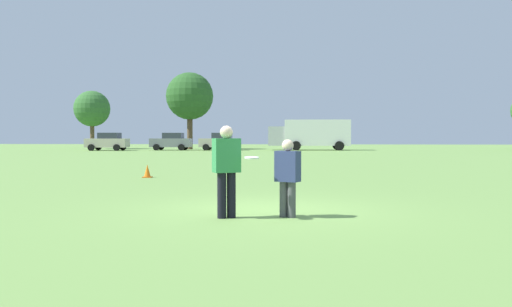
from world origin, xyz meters
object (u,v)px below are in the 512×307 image
(player_thrower, at_px, (226,166))
(player_defender, at_px, (288,174))
(parked_car_center, at_px, (220,141))
(box_truck, at_px, (311,133))
(frisbee, at_px, (252,158))
(traffic_cone, at_px, (147,171))
(parked_car_mid_left, at_px, (171,141))
(parked_car_near_left, at_px, (108,142))

(player_thrower, height_order, player_defender, player_thrower)
(parked_car_center, bearing_deg, box_truck, 7.05)
(frisbee, distance_m, box_truck, 46.22)
(parked_car_center, bearing_deg, traffic_cone, -86.43)
(player_thrower, relative_size, traffic_cone, 3.57)
(traffic_cone, distance_m, parked_car_mid_left, 36.24)
(traffic_cone, relative_size, box_truck, 0.06)
(player_thrower, relative_size, parked_car_near_left, 0.41)
(traffic_cone, relative_size, parked_car_center, 0.11)
(frisbee, relative_size, parked_car_near_left, 0.06)
(parked_car_mid_left, distance_m, box_truck, 14.69)
(frisbee, bearing_deg, player_thrower, 158.89)
(traffic_cone, distance_m, box_truck, 37.53)
(parked_car_near_left, distance_m, parked_car_center, 11.47)
(frisbee, xyz_separation_m, parked_car_mid_left, (-11.89, 44.83, -0.21))
(player_thrower, distance_m, parked_car_mid_left, 46.08)
(frisbee, height_order, parked_car_center, parked_car_center)
(player_defender, height_order, parked_car_mid_left, parked_car_mid_left)
(frisbee, xyz_separation_m, traffic_cone, (-4.54, 9.35, -0.90))
(frisbee, distance_m, parked_car_mid_left, 46.38)
(traffic_cone, height_order, parked_car_mid_left, parked_car_mid_left)
(player_thrower, relative_size, parked_car_center, 0.41)
(player_defender, bearing_deg, box_truck, 87.42)
(player_thrower, xyz_separation_m, traffic_cone, (-4.06, 9.17, -0.74))
(frisbee, xyz_separation_m, parked_car_center, (-6.76, 44.97, -0.21))
(frisbee, height_order, parked_car_mid_left, parked_car_mid_left)
(traffic_cone, bearing_deg, parked_car_mid_left, 101.71)
(player_defender, bearing_deg, traffic_cone, 119.97)
(traffic_cone, bearing_deg, parked_car_center, 93.57)
(traffic_cone, bearing_deg, player_defender, -60.03)
(player_defender, relative_size, parked_car_center, 0.35)
(player_thrower, xyz_separation_m, player_defender, (1.13, 0.16, -0.15))
(parked_car_center, bearing_deg, parked_car_near_left, -170.19)
(parked_car_mid_left, bearing_deg, box_truck, 5.12)
(player_defender, xyz_separation_m, parked_car_center, (-7.41, 44.62, 0.11))
(traffic_cone, xyz_separation_m, parked_car_center, (-2.22, 35.62, 0.69))
(player_defender, distance_m, parked_car_center, 45.23)
(frisbee, bearing_deg, box_truck, 86.64)
(frisbee, bearing_deg, parked_car_mid_left, 104.86)
(player_defender, relative_size, frisbee, 5.37)
(frisbee, xyz_separation_m, box_truck, (2.71, 46.14, 0.62))
(parked_car_center, relative_size, box_truck, 0.49)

